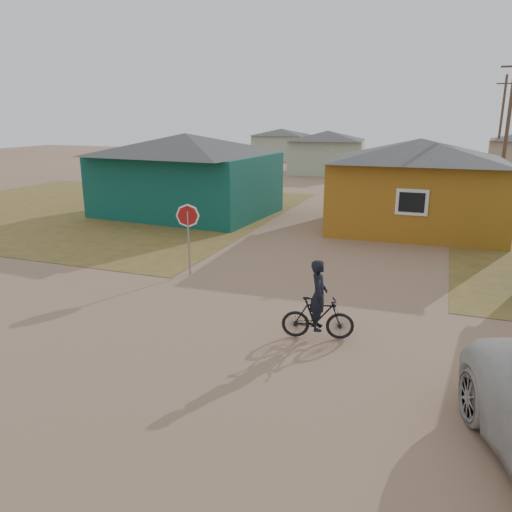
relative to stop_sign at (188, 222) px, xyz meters
The scene contains 10 objects.
ground 6.12m from the stop_sign, 51.38° to the right, with size 120.00×120.00×0.00m, color #967056.
grass_nw 13.41m from the stop_sign, 140.87° to the left, with size 20.00×18.00×0.00m, color olive.
house_teal 10.13m from the stop_sign, 118.46° to the left, with size 8.93×7.08×4.00m.
house_yellow 11.25m from the stop_sign, 56.68° to the left, with size 7.72×6.76×3.90m.
house_pale_west 29.49m from the stop_sign, 94.52° to the left, with size 7.04×6.15×3.60m.
house_pale_north 42.67m from the stop_sign, 104.00° to the left, with size 6.28×5.81×3.40m.
utility_pole_near 20.31m from the stop_sign, 59.67° to the left, with size 1.40×0.20×8.00m.
utility_pole_far 35.30m from the stop_sign, 71.50° to the left, with size 1.40×0.20×8.00m.
stop_sign is the anchor object (origin of this frame).
cyclist 5.92m from the stop_sign, 32.89° to the right, with size 1.68×0.83×1.82m.
Camera 1 is at (3.56, -8.71, 4.83)m, focal length 35.00 mm.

